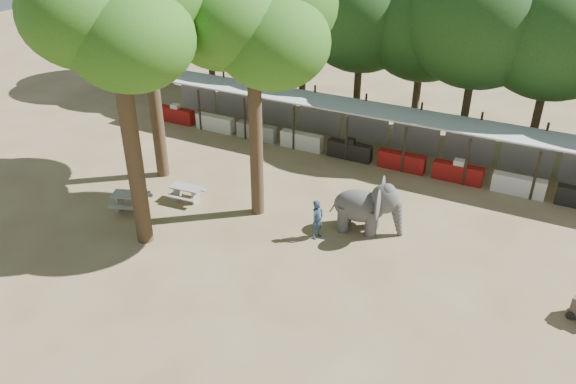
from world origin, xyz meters
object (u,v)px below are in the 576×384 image
at_px(yard_tree_left, 143,3).
at_px(picnic_table_far, 186,191).
at_px(handler, 317,220).
at_px(yard_tree_center, 112,5).
at_px(yard_tree_back, 251,12).
at_px(elephant, 368,206).
at_px(picnic_table_near, 131,199).

height_order(yard_tree_left, picnic_table_far, yard_tree_left).
height_order(yard_tree_left, handler, yard_tree_left).
bearing_deg(yard_tree_center, yard_tree_left, 120.96).
height_order(yard_tree_back, elephant, yard_tree_back).
relative_size(yard_tree_left, yard_tree_back, 0.97).
distance_m(yard_tree_left, handler, 11.99).
relative_size(handler, picnic_table_near, 0.86).
xyz_separation_m(yard_tree_back, picnic_table_far, (-3.26, -0.78, -8.08)).
bearing_deg(yard_tree_center, yard_tree_back, 53.14).
bearing_deg(picnic_table_near, picnic_table_far, 27.11).
relative_size(yard_tree_center, picnic_table_near, 6.02).
xyz_separation_m(yard_tree_center, handler, (6.30, 3.14, -8.35)).
xyz_separation_m(yard_tree_back, picnic_table_near, (-4.95, -2.58, -8.02)).
height_order(elephant, handler, elephant).
height_order(yard_tree_center, elephant, yard_tree_center).
relative_size(yard_tree_back, elephant, 3.70).
bearing_deg(yard_tree_back, yard_tree_center, -126.86).
bearing_deg(yard_tree_center, picnic_table_far, 94.68).
bearing_deg(picnic_table_far, yard_tree_center, -90.24).
height_order(yard_tree_center, picnic_table_far, yard_tree_center).
bearing_deg(yard_tree_left, picnic_table_far, -33.07).
distance_m(handler, picnic_table_near, 8.43).
relative_size(yard_tree_left, picnic_table_far, 7.28).
distance_m(yard_tree_center, picnic_table_far, 9.32).
distance_m(yard_tree_left, elephant, 13.00).
xyz_separation_m(yard_tree_left, picnic_table_near, (1.05, -3.58, -7.67)).
relative_size(yard_tree_back, picnic_table_far, 7.50).
xyz_separation_m(yard_tree_back, elephant, (4.91, 0.59, -7.40)).
relative_size(yard_tree_left, picnic_table_near, 5.51).
bearing_deg(picnic_table_near, elephant, -1.92).
distance_m(yard_tree_back, picnic_table_near, 9.77).
relative_size(yard_tree_left, elephant, 3.59).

